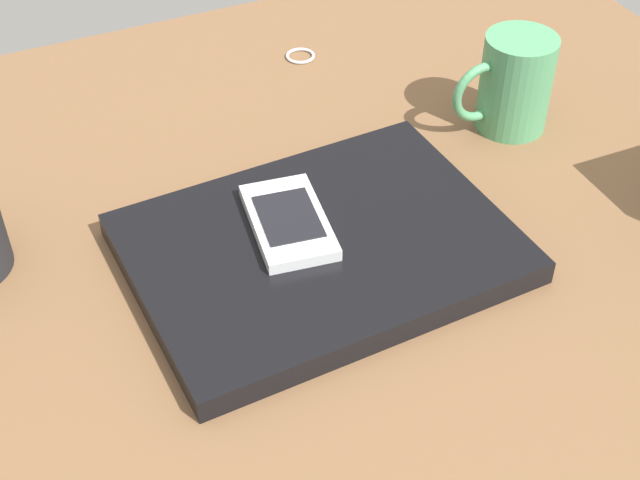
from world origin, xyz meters
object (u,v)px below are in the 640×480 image
(cell_phone_on_laptop, at_px, (289,222))
(key_ring, at_px, (300,56))
(coffee_mug, at_px, (513,83))
(laptop_closed, at_px, (320,248))

(cell_phone_on_laptop, xyz_separation_m, key_ring, (-0.14, -0.29, -0.03))
(cell_phone_on_laptop, distance_m, key_ring, 0.32)
(coffee_mug, height_order, key_ring, coffee_mug)
(laptop_closed, relative_size, key_ring, 9.41)
(laptop_closed, distance_m, coffee_mug, 0.28)
(cell_phone_on_laptop, relative_size, key_ring, 3.47)
(cell_phone_on_laptop, bearing_deg, coffee_mug, -164.60)
(laptop_closed, height_order, cell_phone_on_laptop, cell_phone_on_laptop)
(laptop_closed, height_order, coffee_mug, coffee_mug)
(key_ring, bearing_deg, cell_phone_on_laptop, 64.26)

